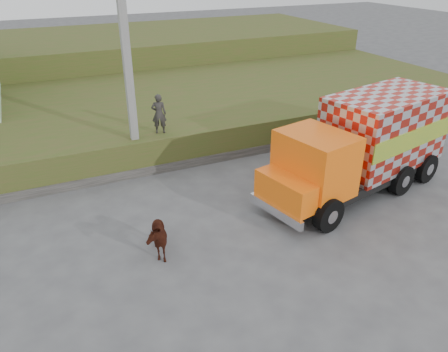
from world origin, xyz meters
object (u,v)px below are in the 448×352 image
cargo_truck (365,144)px  cow (155,236)px  pedestrian (159,114)px  utility_pole (129,77)px

cargo_truck → cow: 8.68m
cow → pedestrian: 6.71m
cargo_truck → pedestrian: size_ratio=5.04×
pedestrian → cargo_truck: bearing=157.8°
cargo_truck → cow: cargo_truck is taller
utility_pole → pedestrian: (1.16, 0.20, -1.73)m
utility_pole → pedestrian: 2.09m
pedestrian → cow: bearing=88.4°
cow → utility_pole: bearing=88.2°
utility_pole → cow: size_ratio=5.21×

